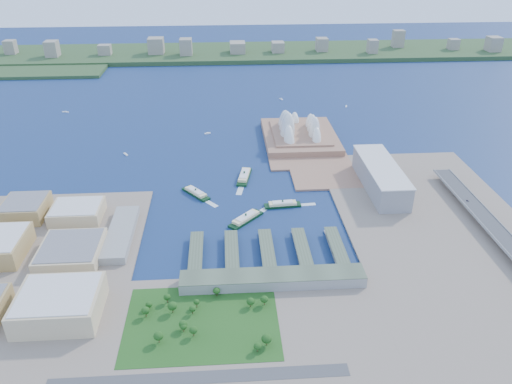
{
  "coord_description": "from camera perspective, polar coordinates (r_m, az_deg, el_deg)",
  "views": [
    {
      "loc": [
        -31.93,
        -563.6,
        345.45
      ],
      "look_at": [
        9.22,
        49.35,
        18.0
      ],
      "focal_mm": 35.0,
      "sensor_mm": 36.0,
      "label": 1
    }
  ],
  "objects": [
    {
      "name": "east_land",
      "position": [
        675.3,
        20.61,
        -4.58
      ],
      "size": [
        240.0,
        500.0,
        3.0
      ],
      "primitive_type": "cube",
      "color": "gray",
      "rests_on": "ground"
    },
    {
      "name": "west_land",
      "position": [
        613.33,
        -24.19,
        -8.93
      ],
      "size": [
        220.0,
        390.0,
        3.0
      ],
      "primitive_type": "cube",
      "color": "gray",
      "rests_on": "ground"
    },
    {
      "name": "far_shore",
      "position": [
        1580.81,
        -2.69,
        15.63
      ],
      "size": [
        2200.0,
        260.0,
        12.0
      ],
      "primitive_type": "cube",
      "color": "#2D4926",
      "rests_on": "ground"
    },
    {
      "name": "boat_a",
      "position": [
        884.86,
        -14.66,
        4.22
      ],
      "size": [
        9.87,
        13.02,
        2.56
      ],
      "primitive_type": null,
      "rotation": [
        0.0,
        0.0,
        0.56
      ],
      "color": "white",
      "rests_on": "ground"
    },
    {
      "name": "toaster_building",
      "position": [
        755.85,
        14.04,
        1.7
      ],
      "size": [
        45.0,
        155.0,
        35.0
      ],
      "primitive_type": "cube",
      "color": "gray",
      "rests_on": "east_land"
    },
    {
      "name": "boat_d",
      "position": [
        1136.55,
        -20.95,
        8.57
      ],
      "size": [
        14.23,
        7.13,
        2.36
      ],
      "primitive_type": null,
      "rotation": [
        0.0,
        0.0,
        1.26
      ],
      "color": "white",
      "rests_on": "ground"
    },
    {
      "name": "ferry_d",
      "position": [
        695.96,
        3.06,
        -1.29
      ],
      "size": [
        51.96,
        16.86,
        9.67
      ],
      "primitive_type": null,
      "rotation": [
        0.0,
        0.0,
        1.65
      ],
      "color": "black",
      "rests_on": "ground"
    },
    {
      "name": "terminal_building",
      "position": [
        546.9,
        1.93,
        -9.93
      ],
      "size": [
        200.0,
        28.0,
        12.0
      ],
      "primitive_type": "cube",
      "color": "gray",
      "rests_on": "south_land"
    },
    {
      "name": "west_buildings",
      "position": [
        631.99,
        -23.5,
        -5.95
      ],
      "size": [
        200.0,
        280.0,
        27.0
      ],
      "primitive_type": null,
      "color": "#A28651",
      "rests_on": "west_land"
    },
    {
      "name": "ground",
      "position": [
        661.82,
        -0.51,
        -3.41
      ],
      "size": [
        3000.0,
        3000.0,
        0.0
      ],
      "primitive_type": "plane",
      "color": "#0F2547",
      "rests_on": "ground"
    },
    {
      "name": "car_c",
      "position": [
        738.69,
        23.01,
        -0.89
      ],
      "size": [
        1.93,
        4.74,
        1.38
      ],
      "primitive_type": "imported",
      "rotation": [
        0.0,
        0.0,
        3.14
      ],
      "color": "slate",
      "rests_on": "expressway"
    },
    {
      "name": "park",
      "position": [
        502.22,
        -6.24,
        -13.9
      ],
      "size": [
        150.0,
        110.0,
        16.0
      ],
      "primitive_type": null,
      "color": "#194714",
      "rests_on": "south_land"
    },
    {
      "name": "boat_b",
      "position": [
        950.35,
        -5.55,
        6.71
      ],
      "size": [
        11.96,
        8.21,
        3.06
      ],
      "primitive_type": null,
      "rotation": [
        0.0,
        0.0,
        1.99
      ],
      "color": "white",
      "rests_on": "ground"
    },
    {
      "name": "expressway",
      "position": [
        690.68,
        25.58,
        -4.17
      ],
      "size": [
        26.0,
        340.0,
        11.85
      ],
      "primitive_type": null,
      "color": "gray",
      "rests_on": "east_land"
    },
    {
      "name": "ferry_wharves",
      "position": [
        597.48,
        1.27,
        -6.73
      ],
      "size": [
        184.0,
        90.0,
        9.3
      ],
      "primitive_type": null,
      "color": "#46533F",
      "rests_on": "ground"
    },
    {
      "name": "ferry_b",
      "position": [
        773.24,
        -1.35,
        1.99
      ],
      "size": [
        27.0,
        62.3,
        11.43
      ],
      "primitive_type": null,
      "rotation": [
        0.0,
        0.0,
        -0.2
      ],
      "color": "black",
      "rests_on": "ground"
    },
    {
      "name": "south_land",
      "position": [
        494.32,
        0.99,
        -16.04
      ],
      "size": [
        720.0,
        180.0,
        3.0
      ],
      "primitive_type": "cube",
      "color": "gray",
      "rests_on": "ground"
    },
    {
      "name": "far_skyline",
      "position": [
        1554.35,
        -2.7,
        16.68
      ],
      "size": [
        1900.0,
        140.0,
        55.0
      ],
      "primitive_type": null,
      "color": "gray",
      "rests_on": "far_shore"
    },
    {
      "name": "ferry_a",
      "position": [
        730.1,
        -6.9,
        0.04
      ],
      "size": [
        43.37,
        49.59,
        9.97
      ],
      "primitive_type": null,
      "rotation": [
        0.0,
        0.0,
        0.67
      ],
      "color": "black",
      "rests_on": "ground"
    },
    {
      "name": "opera_house",
      "position": [
        910.31,
        5.1,
        7.8
      ],
      "size": [
        134.0,
        180.0,
        58.0
      ],
      "primitive_type": null,
      "color": "white",
      "rests_on": "peninsula"
    },
    {
      "name": "peninsula",
      "position": [
        903.36,
        5.36,
        5.55
      ],
      "size": [
        135.0,
        220.0,
        3.0
      ],
      "primitive_type": "cube",
      "color": "#946951",
      "rests_on": "ground"
    },
    {
      "name": "ferry_c",
      "position": [
        661.25,
        -1.17,
        -2.9
      ],
      "size": [
        49.38,
        50.82,
        10.68
      ],
      "primitive_type": null,
      "rotation": [
        0.0,
        0.0,
        2.38
      ],
      "color": "black",
      "rests_on": "ground"
    },
    {
      "name": "boat_c",
      "position": [
        1114.55,
        10.27,
        9.63
      ],
      "size": [
        6.42,
        12.26,
        2.65
      ],
      "primitive_type": null,
      "rotation": [
        0.0,
        0.0,
        2.87
      ],
      "color": "white",
      "rests_on": "ground"
    },
    {
      "name": "boat_e",
      "position": [
        1147.53,
        2.9,
        10.57
      ],
      "size": [
        7.73,
        11.59,
        2.73
      ],
      "primitive_type": null,
      "rotation": [
        0.0,
        0.0,
        0.42
      ],
      "color": "white",
      "rests_on": "ground"
    }
  ]
}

